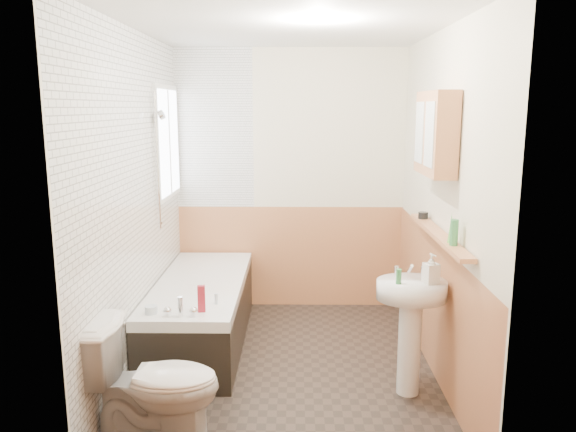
{
  "coord_description": "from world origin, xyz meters",
  "views": [
    {
      "loc": [
        0.06,
        -3.98,
        1.96
      ],
      "look_at": [
        0.0,
        0.15,
        1.15
      ],
      "focal_mm": 35.0,
      "sensor_mm": 36.0,
      "label": 1
    }
  ],
  "objects_px": {
    "pine_shelf": "(438,235)",
    "medicine_cabinet": "(435,133)",
    "sink": "(411,314)",
    "toilet": "(154,385)",
    "bathtub": "(201,310)"
  },
  "relations": [
    {
      "from": "pine_shelf",
      "to": "medicine_cabinet",
      "type": "relative_size",
      "value": 2.19
    },
    {
      "from": "sink",
      "to": "medicine_cabinet",
      "type": "relative_size",
      "value": 1.46
    },
    {
      "from": "pine_shelf",
      "to": "medicine_cabinet",
      "type": "bearing_deg",
      "value": 103.98
    },
    {
      "from": "toilet",
      "to": "sink",
      "type": "bearing_deg",
      "value": -67.4
    },
    {
      "from": "toilet",
      "to": "pine_shelf",
      "type": "distance_m",
      "value": 2.09
    },
    {
      "from": "bathtub",
      "to": "medicine_cabinet",
      "type": "xyz_separation_m",
      "value": [
        1.74,
        -0.56,
        1.49
      ]
    },
    {
      "from": "pine_shelf",
      "to": "medicine_cabinet",
      "type": "xyz_separation_m",
      "value": [
        -0.03,
        0.11,
        0.68
      ]
    },
    {
      "from": "toilet",
      "to": "medicine_cabinet",
      "type": "relative_size",
      "value": 1.22
    },
    {
      "from": "toilet",
      "to": "sink",
      "type": "distance_m",
      "value": 1.73
    },
    {
      "from": "bathtub",
      "to": "pine_shelf",
      "type": "bearing_deg",
      "value": -20.76
    },
    {
      "from": "medicine_cabinet",
      "to": "sink",
      "type": "bearing_deg",
      "value": -122.89
    },
    {
      "from": "bathtub",
      "to": "toilet",
      "type": "xyz_separation_m",
      "value": [
        -0.03,
        -1.46,
        0.1
      ]
    },
    {
      "from": "bathtub",
      "to": "sink",
      "type": "relative_size",
      "value": 1.98
    },
    {
      "from": "toilet",
      "to": "medicine_cabinet",
      "type": "xyz_separation_m",
      "value": [
        1.77,
        0.9,
        1.4
      ]
    },
    {
      "from": "sink",
      "to": "bathtub",
      "type": "bearing_deg",
      "value": 147.81
    }
  ]
}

